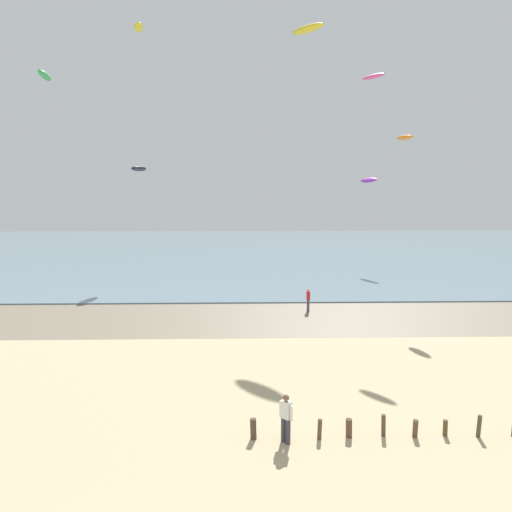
{
  "coord_description": "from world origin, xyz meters",
  "views": [
    {
      "loc": [
        0.01,
        -7.51,
        8.37
      ],
      "look_at": [
        0.51,
        12.39,
        5.72
      ],
      "focal_mm": 32.57,
      "sensor_mm": 36.0,
      "label": 1
    }
  ],
  "objects_px": {
    "kite_aloft_0": "(139,169)",
    "kite_aloft_2": "(373,76)",
    "person_mid_beach": "(308,299)",
    "person_right_flank": "(286,417)",
    "kite_aloft_6": "(139,27)",
    "kite_aloft_4": "(369,180)",
    "kite_aloft_3": "(405,137)",
    "kite_aloft_8": "(44,75)",
    "kite_aloft_7": "(308,29)"
  },
  "relations": [
    {
      "from": "kite_aloft_4",
      "to": "kite_aloft_3",
      "type": "bearing_deg",
      "value": 153.37
    },
    {
      "from": "kite_aloft_4",
      "to": "kite_aloft_6",
      "type": "bearing_deg",
      "value": 104.88
    },
    {
      "from": "kite_aloft_3",
      "to": "kite_aloft_4",
      "type": "distance_m",
      "value": 17.8
    },
    {
      "from": "person_right_flank",
      "to": "kite_aloft_0",
      "type": "xyz_separation_m",
      "value": [
        -11.47,
        30.64,
        9.9
      ]
    },
    {
      "from": "person_mid_beach",
      "to": "kite_aloft_3",
      "type": "relative_size",
      "value": 0.95
    },
    {
      "from": "kite_aloft_3",
      "to": "kite_aloft_8",
      "type": "bearing_deg",
      "value": 81.83
    },
    {
      "from": "kite_aloft_3",
      "to": "kite_aloft_7",
      "type": "height_order",
      "value": "kite_aloft_7"
    },
    {
      "from": "kite_aloft_4",
      "to": "kite_aloft_7",
      "type": "distance_m",
      "value": 20.35
    },
    {
      "from": "kite_aloft_2",
      "to": "kite_aloft_3",
      "type": "xyz_separation_m",
      "value": [
        3.03,
        1.97,
        -3.83
      ]
    },
    {
      "from": "kite_aloft_2",
      "to": "kite_aloft_8",
      "type": "xyz_separation_m",
      "value": [
        -21.69,
        -1.37,
        -0.39
      ]
    },
    {
      "from": "kite_aloft_4",
      "to": "kite_aloft_8",
      "type": "xyz_separation_m",
      "value": [
        -26.8,
        -20.83,
        6.01
      ]
    },
    {
      "from": "kite_aloft_2",
      "to": "kite_aloft_0",
      "type": "bearing_deg",
      "value": -160.71
    },
    {
      "from": "person_mid_beach",
      "to": "kite_aloft_7",
      "type": "relative_size",
      "value": 0.55
    },
    {
      "from": "kite_aloft_3",
      "to": "kite_aloft_7",
      "type": "bearing_deg",
      "value": 50.57
    },
    {
      "from": "kite_aloft_8",
      "to": "kite_aloft_6",
      "type": "bearing_deg",
      "value": 126.08
    },
    {
      "from": "kite_aloft_2",
      "to": "kite_aloft_3",
      "type": "bearing_deg",
      "value": 85.95
    },
    {
      "from": "person_mid_beach",
      "to": "kite_aloft_8",
      "type": "distance_m",
      "value": 23.03
    },
    {
      "from": "person_right_flank",
      "to": "kite_aloft_2",
      "type": "relative_size",
      "value": 0.91
    },
    {
      "from": "kite_aloft_0",
      "to": "kite_aloft_2",
      "type": "bearing_deg",
      "value": 69.81
    },
    {
      "from": "person_mid_beach",
      "to": "kite_aloft_0",
      "type": "height_order",
      "value": "kite_aloft_0"
    },
    {
      "from": "person_mid_beach",
      "to": "kite_aloft_2",
      "type": "relative_size",
      "value": 0.91
    },
    {
      "from": "kite_aloft_6",
      "to": "kite_aloft_0",
      "type": "bearing_deg",
      "value": -179.41
    },
    {
      "from": "kite_aloft_0",
      "to": "kite_aloft_8",
      "type": "height_order",
      "value": "kite_aloft_8"
    },
    {
      "from": "kite_aloft_0",
      "to": "kite_aloft_3",
      "type": "xyz_separation_m",
      "value": [
        21.98,
        -10.62,
        1.72
      ]
    },
    {
      "from": "kite_aloft_3",
      "to": "kite_aloft_6",
      "type": "relative_size",
      "value": 0.88
    },
    {
      "from": "person_right_flank",
      "to": "kite_aloft_3",
      "type": "height_order",
      "value": "kite_aloft_3"
    },
    {
      "from": "person_mid_beach",
      "to": "person_right_flank",
      "type": "relative_size",
      "value": 1.0
    },
    {
      "from": "kite_aloft_0",
      "to": "kite_aloft_7",
      "type": "xyz_separation_m",
      "value": [
        15.05,
        -7.61,
        10.26
      ]
    },
    {
      "from": "person_mid_beach",
      "to": "kite_aloft_4",
      "type": "xyz_separation_m",
      "value": [
        9.4,
        19.84,
        9.04
      ]
    },
    {
      "from": "person_right_flank",
      "to": "kite_aloft_4",
      "type": "bearing_deg",
      "value": 71.46
    },
    {
      "from": "kite_aloft_4",
      "to": "kite_aloft_7",
      "type": "bearing_deg",
      "value": 128.26
    },
    {
      "from": "person_right_flank",
      "to": "kite_aloft_6",
      "type": "xyz_separation_m",
      "value": [
        -9.31,
        22.33,
        19.93
      ]
    },
    {
      "from": "kite_aloft_3",
      "to": "kite_aloft_4",
      "type": "bearing_deg",
      "value": -22.64
    },
    {
      "from": "kite_aloft_7",
      "to": "kite_aloft_8",
      "type": "bearing_deg",
      "value": -112.04
    },
    {
      "from": "kite_aloft_6",
      "to": "kite_aloft_3",
      "type": "bearing_deg",
      "value": 69.32
    },
    {
      "from": "person_right_flank",
      "to": "kite_aloft_6",
      "type": "distance_m",
      "value": 31.34
    },
    {
      "from": "kite_aloft_0",
      "to": "kite_aloft_6",
      "type": "relative_size",
      "value": 1.33
    },
    {
      "from": "kite_aloft_2",
      "to": "kite_aloft_3",
      "type": "height_order",
      "value": "kite_aloft_2"
    },
    {
      "from": "person_mid_beach",
      "to": "kite_aloft_4",
      "type": "relative_size",
      "value": 0.58
    },
    {
      "from": "person_mid_beach",
      "to": "kite_aloft_8",
      "type": "height_order",
      "value": "kite_aloft_8"
    },
    {
      "from": "kite_aloft_6",
      "to": "kite_aloft_4",
      "type": "bearing_deg",
      "value": 110.72
    },
    {
      "from": "kite_aloft_0",
      "to": "kite_aloft_3",
      "type": "height_order",
      "value": "kite_aloft_3"
    },
    {
      "from": "person_right_flank",
      "to": "kite_aloft_6",
      "type": "height_order",
      "value": "kite_aloft_6"
    },
    {
      "from": "person_right_flank",
      "to": "kite_aloft_7",
      "type": "distance_m",
      "value": 30.82
    },
    {
      "from": "kite_aloft_0",
      "to": "kite_aloft_4",
      "type": "height_order",
      "value": "kite_aloft_0"
    },
    {
      "from": "kite_aloft_3",
      "to": "kite_aloft_8",
      "type": "xyz_separation_m",
      "value": [
        -24.72,
        -3.34,
        3.44
      ]
    },
    {
      "from": "person_right_flank",
      "to": "kite_aloft_7",
      "type": "bearing_deg",
      "value": 81.17
    },
    {
      "from": "kite_aloft_6",
      "to": "person_mid_beach",
      "type": "bearing_deg",
      "value": 55.49
    },
    {
      "from": "kite_aloft_3",
      "to": "kite_aloft_0",
      "type": "bearing_deg",
      "value": 48.32
    },
    {
      "from": "person_mid_beach",
      "to": "kite_aloft_6",
      "type": "relative_size",
      "value": 0.84
    }
  ]
}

